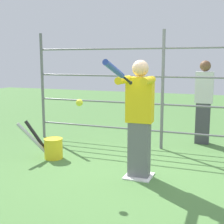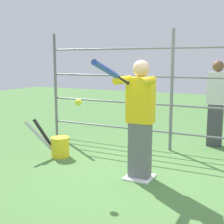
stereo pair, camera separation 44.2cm
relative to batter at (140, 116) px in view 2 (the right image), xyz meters
The scene contains 8 objects.
ground_plane 0.93m from the batter, 90.00° to the right, with size 24.00×24.00×0.00m, color #4C7A3D.
home_plate 0.92m from the batter, 90.00° to the right, with size 0.40×0.40×0.02m.
fence_backstop 1.63m from the batter, 90.00° to the right, with size 5.42×0.06×2.29m.
batter is the anchor object (origin of this frame).
baseball_bat_swinging 1.18m from the batter, 89.86° to the left, with size 0.07×0.90×0.33m.
softball_in_flight 0.90m from the batter, 37.79° to the left, with size 0.10×0.10×0.10m.
bat_bucket 1.87m from the batter, 10.63° to the right, with size 0.72×0.50×0.68m.
bystander_behind_fence 2.43m from the batter, 107.12° to the right, with size 0.36×0.22×1.72m.
Camera 2 is at (-1.60, 4.13, 1.73)m, focal length 50.00 mm.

